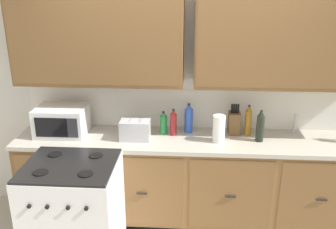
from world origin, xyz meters
name	(u,v)px	position (x,y,z in m)	size (l,w,h in m)	color
wall_unit	(189,58)	(0.00, 0.50, 1.66)	(4.48, 0.40, 2.45)	silver
counter_run	(187,179)	(0.00, 0.30, 0.48)	(3.31, 0.64, 0.93)	black
stove_range	(74,213)	(-0.96, -0.33, 0.47)	(0.76, 0.68, 0.95)	white
microwave	(62,121)	(-1.23, 0.32, 1.07)	(0.48, 0.37, 0.28)	white
toaster	(135,130)	(-0.50, 0.25, 1.02)	(0.28, 0.18, 0.19)	#B7B7BC
knife_block	(234,123)	(0.46, 0.45, 1.04)	(0.11, 0.14, 0.31)	brown
sink_faucet	(294,123)	(1.06, 0.51, 1.03)	(0.02, 0.02, 0.20)	#B2B5BA
paper_towel_roll	(219,129)	(0.29, 0.24, 1.06)	(0.12, 0.12, 0.26)	white
bottle_green	(163,123)	(-0.24, 0.40, 1.04)	(0.07, 0.07, 0.23)	#237A38
bottle_blue	(189,118)	(0.01, 0.46, 1.07)	(0.08, 0.08, 0.30)	blue
bottle_red	(173,122)	(-0.14, 0.37, 1.06)	(0.06, 0.06, 0.27)	maroon
bottle_dark	(260,126)	(0.68, 0.28, 1.08)	(0.07, 0.07, 0.31)	black
bottle_amber	(248,121)	(0.59, 0.42, 1.08)	(0.06, 0.06, 0.31)	#9E6619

